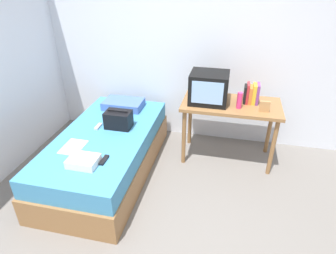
# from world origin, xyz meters

# --- Properties ---
(ground_plane) EXTENTS (8.00, 8.00, 0.00)m
(ground_plane) POSITION_xyz_m (0.00, 0.00, 0.00)
(ground_plane) COLOR slate
(wall_back) EXTENTS (5.20, 0.10, 2.60)m
(wall_back) POSITION_xyz_m (0.00, 2.00, 1.30)
(wall_back) COLOR silver
(wall_back) RESTS_ON ground
(bed) EXTENTS (1.00, 2.00, 0.53)m
(bed) POSITION_xyz_m (-0.81, 0.85, 0.26)
(bed) COLOR olive
(bed) RESTS_ON ground
(desk) EXTENTS (1.16, 0.60, 0.77)m
(desk) POSITION_xyz_m (0.57, 1.47, 0.67)
(desk) COLOR olive
(desk) RESTS_ON ground
(tv) EXTENTS (0.44, 0.39, 0.36)m
(tv) POSITION_xyz_m (0.29, 1.45, 0.95)
(tv) COLOR black
(tv) RESTS_ON desk
(water_bottle) EXTENTS (0.06, 0.06, 0.19)m
(water_bottle) POSITION_xyz_m (0.65, 1.35, 0.87)
(water_bottle) COLOR #E53372
(water_bottle) RESTS_ON desk
(book_row) EXTENTS (0.17, 0.17, 0.24)m
(book_row) POSITION_xyz_m (0.79, 1.54, 0.88)
(book_row) COLOR black
(book_row) RESTS_ON desk
(picture_frame) EXTENTS (0.11, 0.02, 0.13)m
(picture_frame) POSITION_xyz_m (0.93, 1.31, 0.84)
(picture_frame) COLOR #B27F4C
(picture_frame) RESTS_ON desk
(pillow) EXTENTS (0.51, 0.33, 0.10)m
(pillow) POSITION_xyz_m (-0.83, 1.54, 0.58)
(pillow) COLOR #4766AD
(pillow) RESTS_ON bed
(handbag) EXTENTS (0.30, 0.20, 0.22)m
(handbag) POSITION_xyz_m (-0.70, 1.02, 0.63)
(handbag) COLOR black
(handbag) RESTS_ON bed
(magazine) EXTENTS (0.21, 0.29, 0.01)m
(magazine) POSITION_xyz_m (-1.01, 0.51, 0.53)
(magazine) COLOR white
(magazine) RESTS_ON bed
(remote_dark) EXTENTS (0.04, 0.16, 0.02)m
(remote_dark) POSITION_xyz_m (-0.59, 0.35, 0.54)
(remote_dark) COLOR black
(remote_dark) RESTS_ON bed
(remote_silver) EXTENTS (0.04, 0.14, 0.02)m
(remote_silver) POSITION_xyz_m (-0.94, 0.96, 0.54)
(remote_silver) COLOR #B7B7BC
(remote_silver) RESTS_ON bed
(folded_towel) EXTENTS (0.28, 0.22, 0.08)m
(folded_towel) POSITION_xyz_m (-0.76, 0.25, 0.57)
(folded_towel) COLOR white
(folded_towel) RESTS_ON bed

